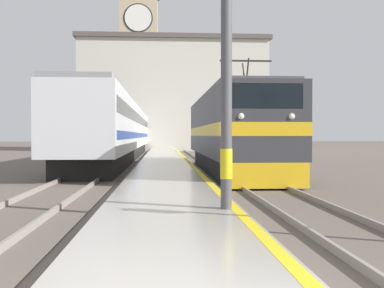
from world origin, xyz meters
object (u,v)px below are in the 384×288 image
object	(u,v)px
locomotive_train	(232,132)
clock_tower	(139,50)
passenger_train	(129,131)
catenary_mast	(231,15)

from	to	relation	value
locomotive_train	clock_tower	bearing A→B (deg)	99.24
locomotive_train	passenger_train	world-z (taller)	locomotive_train
locomotive_train	clock_tower	size ratio (longest dim) A/B	0.59
passenger_train	clock_tower	distance (m)	19.81
catenary_mast	clock_tower	distance (m)	51.07
locomotive_train	passenger_train	xyz separation A→B (m)	(-6.34, 21.60, 0.25)
locomotive_train	passenger_train	size ratio (longest dim) A/B	0.27
clock_tower	locomotive_train	bearing A→B (deg)	-80.76
clock_tower	passenger_train	bearing A→B (deg)	-90.42
clock_tower	catenary_mast	bearing A→B (deg)	-85.04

